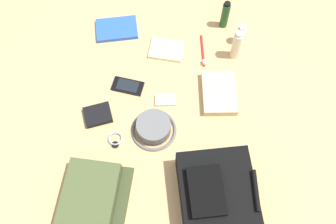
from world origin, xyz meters
The scene contains 15 objects.
ground_plane centered at (0.00, 0.00, -0.01)m, with size 2.64×2.02×0.02m, color tan.
backpack centered at (0.35, 0.17, 0.06)m, with size 0.35×0.30×0.14m.
toiletry_pouch centered at (0.35, -0.29, 0.04)m, with size 0.31×0.28×0.08m.
bucket_hat centered at (0.06, -0.06, 0.03)m, with size 0.19×0.19×0.06m.
shampoo_bottle centered at (-0.47, 0.27, 0.07)m, with size 0.04×0.04×0.15m.
toothpaste_tube centered at (-0.37, 0.34, 0.05)m, with size 0.04×0.04×0.10m.
lotion_bottle centered at (-0.30, 0.30, 0.08)m, with size 0.04×0.04×0.16m.
paperback_novel centered at (-0.45, -0.23, 0.01)m, with size 0.15×0.20×0.02m.
cell_phone centered at (-0.14, -0.17, 0.01)m, with size 0.10×0.15×0.01m.
media_player centered at (-0.07, -0.01, 0.01)m, with size 0.05×0.09×0.01m.
wristwatch centered at (0.10, -0.21, 0.01)m, with size 0.07×0.06×0.01m.
toothbrush centered at (-0.31, 0.16, 0.01)m, with size 0.17×0.01×0.02m.
wallet centered at (-0.01, -0.29, 0.01)m, with size 0.09×0.11×0.02m, color black.
notepad centered at (-0.33, 0.00, 0.01)m, with size 0.11×0.15×0.02m, color beige.
folded_towel centered at (-0.10, 0.22, 0.02)m, with size 0.20×0.14×0.04m, color #C6B289.
Camera 1 is at (0.66, -0.01, 1.42)m, focal length 40.13 mm.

